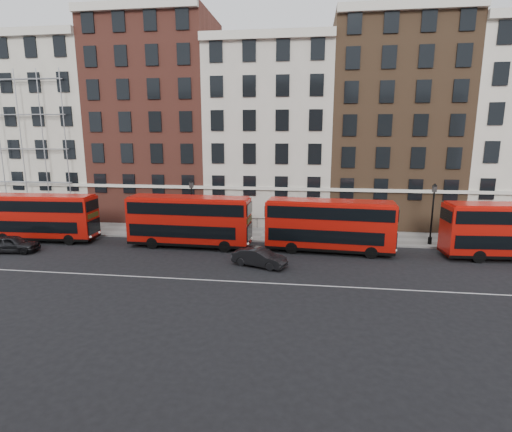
# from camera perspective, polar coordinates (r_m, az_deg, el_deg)

# --- Properties ---
(ground) EXTENTS (120.00, 120.00, 0.00)m
(ground) POSITION_cam_1_polar(r_m,az_deg,el_deg) (28.56, -1.66, -7.93)
(ground) COLOR black
(ground) RESTS_ON ground
(pavement) EXTENTS (80.00, 5.00, 0.15)m
(pavement) POSITION_cam_1_polar(r_m,az_deg,el_deg) (38.48, 0.91, -2.61)
(pavement) COLOR gray
(pavement) RESTS_ON ground
(kerb) EXTENTS (80.00, 0.30, 0.16)m
(kerb) POSITION_cam_1_polar(r_m,az_deg,el_deg) (36.08, 0.43, -3.57)
(kerb) COLOR gray
(kerb) RESTS_ON ground
(road_centre_line) EXTENTS (70.00, 0.12, 0.01)m
(road_centre_line) POSITION_cam_1_polar(r_m,az_deg,el_deg) (26.71, -2.37, -9.35)
(road_centre_line) COLOR white
(road_centre_line) RESTS_ON ground
(building_terrace) EXTENTS (64.00, 11.95, 22.00)m
(building_terrace) POSITION_cam_1_polar(r_m,az_deg,el_deg) (44.65, 1.72, 12.54)
(building_terrace) COLOR #AEA796
(building_terrace) RESTS_ON ground
(bus_a) EXTENTS (10.18, 2.86, 4.24)m
(bus_a) POSITION_cam_1_polar(r_m,az_deg,el_deg) (40.84, -28.54, -0.06)
(bus_a) COLOR #B41009
(bus_a) RESTS_ON ground
(bus_b) EXTENTS (10.50, 2.81, 4.38)m
(bus_b) POSITION_cam_1_polar(r_m,az_deg,el_deg) (34.49, -9.55, -0.58)
(bus_b) COLOR #B41009
(bus_b) RESTS_ON ground
(bus_c) EXTENTS (10.44, 3.22, 4.32)m
(bus_c) POSITION_cam_1_polar(r_m,az_deg,el_deg) (32.99, 10.37, -1.22)
(bus_c) COLOR #B41009
(bus_c) RESTS_ON ground
(car_rear) EXTENTS (4.29, 2.10, 1.41)m
(car_rear) POSITION_cam_1_polar(r_m,az_deg,el_deg) (38.42, -31.43, -3.42)
(car_rear) COLOR black
(car_rear) RESTS_ON ground
(car_front) EXTENTS (4.27, 2.66, 1.33)m
(car_front) POSITION_cam_1_polar(r_m,az_deg,el_deg) (29.46, 0.49, -5.94)
(car_front) COLOR black
(car_front) RESTS_ON ground
(lamp_post_left) EXTENTS (0.44, 0.44, 5.33)m
(lamp_post_left) POSITION_cam_1_polar(r_m,az_deg,el_deg) (37.28, -9.14, 1.50)
(lamp_post_left) COLOR black
(lamp_post_left) RESTS_ON pavement
(lamp_post_right) EXTENTS (0.44, 0.44, 5.33)m
(lamp_post_right) POSITION_cam_1_polar(r_m,az_deg,el_deg) (37.37, 23.90, 0.66)
(lamp_post_right) COLOR black
(lamp_post_right) RESTS_ON pavement
(iron_railings) EXTENTS (6.60, 0.06, 1.00)m
(iron_railings) POSITION_cam_1_polar(r_m,az_deg,el_deg) (40.47, 1.29, -1.05)
(iron_railings) COLOR black
(iron_railings) RESTS_ON pavement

